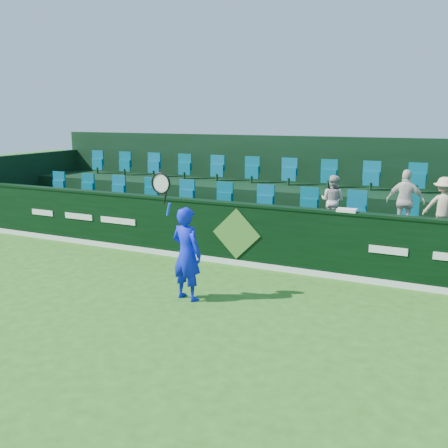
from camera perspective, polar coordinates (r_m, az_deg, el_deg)
The scene contains 12 objects.
ground at distance 7.63m, azimuth -10.86°, elevation -12.46°, with size 60.00×60.00×0.00m, color #276818.
sponsor_hoarding at distance 10.70m, azimuth 1.68°, elevation -1.13°, with size 16.00×0.25×1.35m.
stand_tier_front at distance 11.76m, azimuth 3.82°, elevation -1.30°, with size 16.00×2.00×0.80m, color black.
stand_tier_back at distance 13.45m, azimuth 6.82°, elevation 1.48°, with size 16.00×1.80×1.30m, color black.
stand_rear at distance 13.77m, azimuth 7.47°, elevation 4.11°, with size 16.00×4.10×2.60m.
seat_row_front at distance 11.98m, azimuth 4.57°, elevation 2.37°, with size 13.50×0.50×0.60m, color #086280.
seat_row_back at distance 13.59m, azimuth 7.33°, elevation 5.63°, with size 13.50×0.50×0.60m, color #086280.
tennis_player at distance 8.66m, azimuth -4.33°, elevation -3.30°, with size 0.98×0.51×2.26m.
spectator_left at distance 11.08m, azimuth 12.29°, elevation 2.64°, with size 0.54×0.42×1.11m, color beige.
spectator_middle at distance 10.84m, azimuth 20.04°, elevation 2.45°, with size 0.76×0.32×1.29m, color silver.
spectator_right at distance 10.81m, azimuth 23.79°, elevation 1.82°, with size 0.76×0.44×1.18m, color beige.
towel at distance 9.89m, azimuth 13.86°, elevation 1.54°, with size 0.37×0.24×0.05m, color white.
Camera 1 is at (4.18, -5.53, 3.18)m, focal length 40.00 mm.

